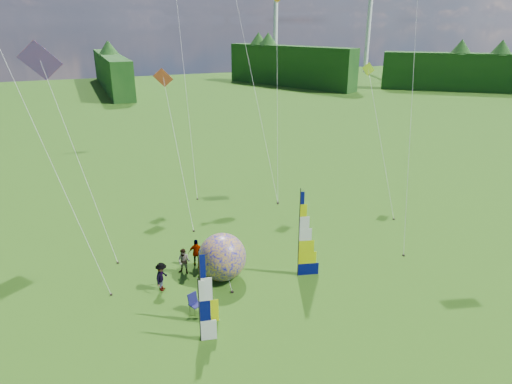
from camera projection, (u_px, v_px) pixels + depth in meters
name	position (u px, v px, depth m)	size (l,w,h in m)	color
ground	(305.00, 318.00, 22.84)	(220.00, 220.00, 0.00)	#3D6619
treeline_ring	(308.00, 247.00, 21.43)	(210.00, 210.00, 8.00)	#244F19
turbine_left	(369.00, 16.00, 124.64)	(8.00, 1.20, 30.00)	silver
turbine_right	(276.00, 16.00, 121.80)	(8.00, 1.20, 30.00)	silver
feather_banner_main	(299.00, 235.00, 25.70)	(1.41, 0.10, 5.24)	#040A58
side_banner_left	(201.00, 290.00, 21.78)	(1.05, 0.10, 3.80)	#CDD506
side_banner_far	(199.00, 312.00, 20.64)	(0.96, 0.10, 3.22)	white
bol_inflatable	(222.00, 257.00, 25.91)	(2.74, 2.74, 2.74)	#0B0A9B
spectator_a	(202.00, 262.00, 26.50)	(0.59, 0.39, 1.61)	#66594C
spectator_b	(184.00, 261.00, 26.61)	(0.76, 0.38, 1.57)	#66594C
spectator_c	(162.00, 277.00, 24.93)	(1.07, 0.40, 1.66)	#66594C
spectator_d	(197.00, 253.00, 27.45)	(1.01, 0.41, 1.72)	#66594C
camp_chair	(195.00, 304.00, 23.13)	(0.58, 0.58, 1.01)	#0F1041
kite_whale	(251.00, 65.00, 38.93)	(2.89, 14.95, 20.78)	black
kite_rainbow_delta	(75.00, 142.00, 28.38)	(7.24, 12.11, 13.74)	#CC3444
kite_parafoil	(413.00, 106.00, 28.99)	(7.80, 9.96, 17.78)	#B92400
small_kite_red	(177.00, 142.00, 33.83)	(2.80, 10.83, 11.02)	#EF522F
small_kite_orange	(277.00, 91.00, 37.51)	(5.04, 9.17, 17.05)	orange
small_kite_yellow	(381.00, 134.00, 35.90)	(4.21, 9.81, 11.13)	#E9FF2D
small_kite_pink	(37.00, 126.00, 23.48)	(7.00, 8.57, 17.78)	#EB27AD
small_kite_green	(184.00, 68.00, 39.21)	(3.70, 12.81, 20.17)	green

